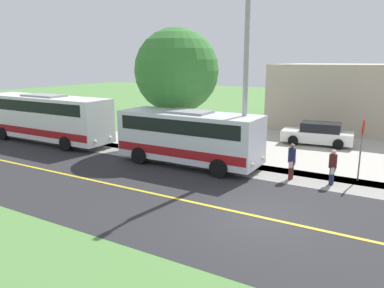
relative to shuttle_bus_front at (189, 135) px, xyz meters
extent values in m
plane|color=#548442|center=(4.51, 5.46, -1.58)|extent=(120.00, 120.00, 0.00)
cube|color=#28282B|center=(4.51, 5.46, -1.58)|extent=(8.00, 100.00, 0.01)
cube|color=gray|center=(-0.69, 5.46, -1.58)|extent=(2.40, 100.00, 0.01)
cube|color=#B2ADA3|center=(-7.89, 8.46, -1.58)|extent=(14.00, 36.00, 0.01)
cube|color=gold|center=(4.51, 5.46, -1.57)|extent=(0.16, 100.00, 0.00)
cube|color=silver|center=(0.00, 0.00, -0.03)|extent=(2.42, 7.55, 2.40)
cube|color=maroon|center=(0.00, 0.00, -0.68)|extent=(2.46, 7.40, 0.44)
cube|color=black|center=(0.00, 0.00, 0.62)|extent=(2.46, 6.80, 0.70)
cube|color=gray|center=(0.00, 0.00, 1.23)|extent=(1.45, 2.27, 0.12)
cylinder|color=black|center=(-1.21, 2.34, -1.13)|extent=(0.25, 0.90, 0.90)
cylinder|color=black|center=(1.21, 2.34, -1.13)|extent=(0.25, 0.90, 0.90)
cylinder|color=black|center=(-1.21, -2.34, -1.13)|extent=(0.25, 0.90, 0.90)
cylinder|color=black|center=(1.21, -2.34, -1.13)|extent=(0.25, 0.90, 0.90)
sphere|color=#F2EACC|center=(-0.66, 3.80, -0.88)|extent=(0.20, 0.20, 0.20)
sphere|color=#F2EACC|center=(0.66, 3.80, -0.88)|extent=(0.20, 0.20, 0.20)
cube|color=white|center=(0.04, -11.07, 0.12)|extent=(2.34, 10.03, 2.71)
cube|color=maroon|center=(0.04, -11.07, -0.68)|extent=(2.38, 9.83, 0.44)
cube|color=black|center=(0.04, -11.07, 0.93)|extent=(2.38, 9.03, 0.70)
cube|color=gray|center=(0.04, -11.07, 1.54)|extent=(1.40, 3.01, 0.12)
cylinder|color=black|center=(-1.13, -7.96, -1.13)|extent=(0.25, 0.90, 0.90)
cylinder|color=black|center=(1.21, -7.96, -1.13)|extent=(0.25, 0.90, 0.90)
cylinder|color=black|center=(-1.13, -14.18, -1.13)|extent=(0.25, 0.90, 0.90)
cylinder|color=black|center=(1.21, -14.18, -1.13)|extent=(0.25, 0.90, 0.90)
sphere|color=#F2EACC|center=(-0.60, -6.03, -0.88)|extent=(0.20, 0.20, 0.20)
sphere|color=#F2EACC|center=(0.68, -6.03, -0.88)|extent=(0.20, 0.20, 0.20)
cylinder|color=#1E2347|center=(-0.54, 7.09, -1.19)|extent=(0.18, 0.18, 0.77)
cylinder|color=#1E2347|center=(-0.34, 7.09, -1.19)|extent=(0.18, 0.18, 0.77)
cylinder|color=#4C1919|center=(-0.44, 7.09, -0.50)|extent=(0.34, 0.34, 0.61)
sphere|color=beige|center=(-0.44, 7.09, -0.09)|extent=(0.21, 0.21, 0.21)
cylinder|color=#4C1919|center=(-0.62, 7.09, -0.47)|extent=(0.26, 0.10, 0.55)
cube|color=beige|center=(-0.70, 7.14, -0.88)|extent=(0.20, 0.12, 0.28)
cylinder|color=#4C1919|center=(-0.26, 7.09, -0.47)|extent=(0.26, 0.10, 0.55)
cube|color=beige|center=(-0.18, 7.14, -0.88)|extent=(0.20, 0.12, 0.28)
cylinder|color=#4C1919|center=(-0.39, 5.32, -1.17)|extent=(0.18, 0.18, 0.82)
cylinder|color=#4C1919|center=(-0.19, 5.32, -1.17)|extent=(0.18, 0.18, 0.82)
cylinder|color=#1E2347|center=(-0.29, 5.32, -0.44)|extent=(0.34, 0.34, 0.65)
sphere|color=#8C664C|center=(-0.29, 5.32, 0.00)|extent=(0.22, 0.22, 0.22)
cylinder|color=#1E2347|center=(-0.47, 5.32, -0.41)|extent=(0.28, 0.10, 0.59)
cube|color=white|center=(-0.55, 5.37, -0.82)|extent=(0.20, 0.12, 0.28)
cylinder|color=#1E2347|center=(-0.11, 5.32, -0.41)|extent=(0.28, 0.10, 0.59)
cube|color=beige|center=(-0.03, 5.37, -0.82)|extent=(0.20, 0.12, 0.28)
cylinder|color=slate|center=(-1.59, 8.04, -0.48)|extent=(0.07, 0.07, 2.20)
cylinder|color=red|center=(-1.59, 8.06, 0.92)|extent=(0.76, 0.03, 0.76)
cylinder|color=#9E9EA3|center=(-0.49, 2.85, 2.90)|extent=(0.24, 0.24, 8.96)
cube|color=white|center=(-8.33, 4.76, -1.05)|extent=(2.23, 4.56, 0.70)
cube|color=black|center=(-8.35, 4.96, -0.42)|extent=(1.76, 2.56, 0.57)
cylinder|color=black|center=(-7.30, 3.49, -1.26)|extent=(0.28, 0.66, 0.64)
cylinder|color=black|center=(-9.09, 3.32, -1.26)|extent=(0.28, 0.66, 0.64)
cylinder|color=black|center=(-7.57, 6.21, -1.26)|extent=(0.28, 0.66, 0.64)
cylinder|color=black|center=(-9.36, 6.03, -1.26)|extent=(0.28, 0.66, 0.64)
cylinder|color=#4C3826|center=(-2.89, -2.57, -0.15)|extent=(0.36, 0.36, 2.87)
sphere|color=#387A33|center=(-2.89, -2.57, 3.19)|extent=(5.07, 5.07, 5.07)
camera|label=1|loc=(16.20, 9.65, 3.83)|focal=34.68mm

